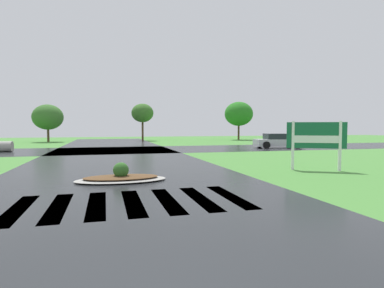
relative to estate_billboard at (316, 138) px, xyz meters
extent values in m
cube|color=#232628|center=(-8.44, 0.57, -1.46)|extent=(9.65, 80.00, 0.01)
cube|color=#232628|center=(-8.44, 15.06, -1.46)|extent=(90.00, 8.69, 0.01)
cube|color=white|center=(-11.14, -4.00, -1.46)|extent=(0.45, 3.06, 0.01)
cube|color=white|center=(-10.24, -4.00, -1.46)|extent=(0.45, 3.06, 0.01)
cube|color=white|center=(-9.34, -4.00, -1.46)|extent=(0.45, 3.06, 0.01)
cube|color=white|center=(-8.44, -4.00, -1.46)|extent=(0.45, 3.06, 0.01)
cube|color=white|center=(-7.54, -4.00, -1.46)|extent=(0.45, 3.06, 0.01)
cube|color=white|center=(-6.64, -4.00, -1.46)|extent=(0.45, 3.06, 0.01)
cube|color=white|center=(-5.74, -4.00, -1.46)|extent=(0.45, 3.06, 0.01)
cube|color=white|center=(0.87, -0.48, -0.36)|extent=(0.16, 0.16, 2.21)
cube|color=white|center=(-0.87, 0.48, -0.36)|extent=(0.16, 0.16, 2.21)
cube|color=#145938|center=(0.00, 0.00, 0.11)|extent=(2.26, 1.30, 1.17)
cube|color=white|center=(0.00, 0.00, -0.06)|extent=(1.73, 1.02, 0.33)
ellipsoid|color=#9E9B93|center=(-8.58, -0.62, -1.41)|extent=(3.24, 1.63, 0.12)
ellipsoid|color=brown|center=(-8.58, -0.62, -1.32)|extent=(2.65, 1.33, 0.10)
sphere|color=#2D6023|center=(-8.58, -0.62, -1.07)|extent=(0.56, 0.56, 0.56)
cube|color=#B7B7BF|center=(6.46, 14.13, -0.98)|extent=(4.62, 2.31, 0.64)
cube|color=#1E232B|center=(6.17, 14.17, -0.40)|extent=(2.17, 1.77, 0.52)
cylinder|color=black|center=(8.07, 14.82, -1.15)|extent=(0.66, 0.30, 0.64)
cylinder|color=black|center=(7.83, 13.04, -1.15)|extent=(0.66, 0.30, 0.64)
cylinder|color=black|center=(5.09, 15.23, -1.15)|extent=(0.66, 0.30, 0.64)
cylinder|color=black|center=(4.84, 13.45, -1.15)|extent=(0.66, 0.30, 0.64)
cylinder|color=#9E9B93|center=(-16.93, 15.41, -1.05)|extent=(1.70, 0.90, 0.83)
cylinder|color=#4C3823|center=(-16.14, 32.11, -0.54)|extent=(0.28, 0.28, 1.86)
ellipsoid|color=#376929|center=(-16.14, 32.11, 1.73)|extent=(3.81, 3.81, 3.23)
cylinder|color=#4C3823|center=(-3.96, 33.03, -0.06)|extent=(0.28, 0.28, 2.82)
ellipsoid|color=#376626|center=(-3.96, 33.03, 2.43)|extent=(3.08, 3.08, 2.62)
cylinder|color=#4C3823|center=(10.26, 32.05, -0.26)|extent=(0.28, 0.28, 2.41)
ellipsoid|color=#27741F|center=(10.26, 32.05, 2.42)|extent=(4.22, 4.22, 3.59)
camera|label=1|loc=(-9.12, -12.28, 0.49)|focal=29.86mm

